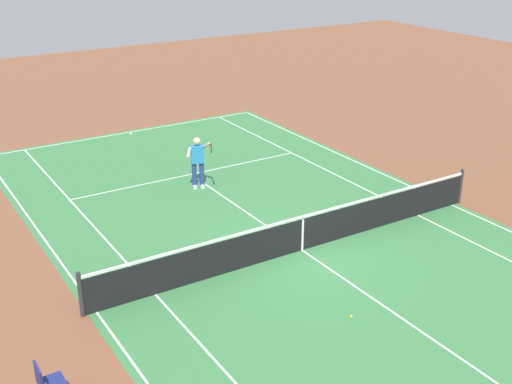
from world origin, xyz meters
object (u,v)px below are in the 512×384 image
at_px(tennis_net, 302,233).
at_px(spectator_chair_2, 47,381).
at_px(tennis_ball, 351,317).
at_px(tennis_player_near, 198,160).

distance_m(tennis_net, spectator_chair_2, 7.60).
height_order(tennis_net, tennis_ball, tennis_net).
bearing_deg(tennis_net, spectator_chair_2, 108.73).
bearing_deg(tennis_net, tennis_ball, 163.56).
bearing_deg(spectator_chair_2, tennis_net, -71.27).
distance_m(tennis_net, tennis_ball, 3.27).
height_order(tennis_net, spectator_chair_2, tennis_net).
bearing_deg(tennis_ball, spectator_chair_2, 83.92).
relative_size(tennis_player_near, spectator_chair_2, 1.93).
distance_m(tennis_ball, spectator_chair_2, 6.33).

